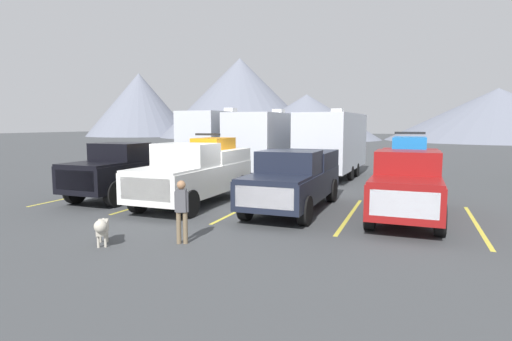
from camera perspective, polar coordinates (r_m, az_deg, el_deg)
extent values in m
plane|color=#3F4244|center=(14.56, -1.57, -5.16)|extent=(240.00, 240.00, 0.00)
cube|color=black|center=(17.43, -17.09, -0.30)|extent=(2.06, 5.78, 0.98)
cube|color=black|center=(15.82, -21.83, 0.80)|extent=(1.94, 1.63, 0.08)
cube|color=black|center=(16.96, -18.28, 2.39)|extent=(1.90, 1.52, 0.73)
cube|color=slate|center=(16.50, -19.61, 2.37)|extent=(1.76, 0.23, 0.54)
cube|color=black|center=(18.60, -14.19, 2.51)|extent=(1.99, 2.67, 0.52)
cube|color=silver|center=(15.32, -23.74, -1.26)|extent=(1.70, 0.08, 0.69)
cylinder|color=black|center=(15.42, -18.88, -3.04)|extent=(0.29, 0.96, 0.96)
cylinder|color=black|center=(16.66, -23.72, -2.56)|extent=(0.29, 0.96, 0.96)
cylinder|color=black|center=(18.54, -11.05, -1.27)|extent=(0.29, 0.96, 0.96)
cylinder|color=black|center=(19.59, -15.60, -0.98)|extent=(0.29, 0.96, 0.96)
cube|color=white|center=(15.21, -8.55, -1.17)|extent=(2.16, 5.87, 0.98)
cube|color=white|center=(13.38, -13.09, -0.01)|extent=(2.03, 1.66, 0.08)
cube|color=white|center=(14.67, -9.64, 2.09)|extent=(1.99, 1.54, 0.83)
cube|color=slate|center=(14.15, -10.91, 2.08)|extent=(1.85, 0.25, 0.61)
cube|color=white|center=(16.52, -5.86, 2.06)|extent=(2.08, 2.71, 0.51)
cube|color=silver|center=(12.81, -15.04, -2.52)|extent=(1.78, 0.08, 0.69)
cylinder|color=black|center=(13.11, -9.20, -4.56)|extent=(0.29, 0.89, 0.88)
cylinder|color=black|center=(14.18, -15.95, -3.90)|extent=(0.29, 0.89, 0.88)
cylinder|color=black|center=(16.61, -2.20, -2.17)|extent=(0.29, 0.89, 0.88)
cylinder|color=black|center=(17.47, -8.02, -1.81)|extent=(0.29, 0.89, 0.88)
cube|color=orange|center=(16.49, -5.88, 3.72)|extent=(1.17, 1.73, 0.45)
cylinder|color=black|center=(15.75, -5.34, 3.59)|extent=(0.18, 0.44, 0.44)
cylinder|color=black|center=(16.19, -8.33, 3.62)|extent=(0.18, 0.44, 0.44)
cylinder|color=black|center=(16.81, -3.52, 3.78)|extent=(0.18, 0.44, 0.44)
cylinder|color=black|center=(17.23, -6.37, 3.81)|extent=(0.18, 0.44, 0.44)
cube|color=black|center=(16.05, -6.69, 4.98)|extent=(1.05, 0.09, 0.08)
cube|color=black|center=(14.09, 5.21, -1.99)|extent=(2.08, 5.85, 0.86)
cube|color=black|center=(12.05, 2.43, -1.14)|extent=(1.95, 1.65, 0.08)
cube|color=black|center=(13.50, 4.62, 1.12)|extent=(1.91, 1.53, 0.76)
cube|color=slate|center=(12.92, 3.84, 1.06)|extent=(1.78, 0.23, 0.56)
cube|color=black|center=(15.52, 6.86, 1.54)|extent=(2.00, 2.70, 0.63)
cube|color=silver|center=(11.38, 1.13, -3.75)|extent=(1.72, 0.08, 0.60)
cylinder|color=black|center=(12.05, 6.80, -5.52)|extent=(0.29, 0.88, 0.88)
cylinder|color=black|center=(12.63, -1.41, -4.92)|extent=(0.29, 0.88, 0.88)
cylinder|color=black|center=(15.85, 10.43, -2.70)|extent=(0.29, 0.88, 0.88)
cylinder|color=black|center=(16.30, 4.00, -2.36)|extent=(0.29, 0.88, 0.88)
cube|color=maroon|center=(13.74, 20.12, -2.41)|extent=(1.99, 5.92, 0.95)
cube|color=maroon|center=(11.56, 19.96, -1.41)|extent=(1.87, 1.67, 0.08)
cube|color=maroon|center=(13.11, 20.21, 0.93)|extent=(1.83, 1.55, 0.75)
cube|color=slate|center=(12.49, 20.15, 0.85)|extent=(1.70, 0.23, 0.55)
cube|color=maroon|center=(15.23, 20.39, 1.44)|extent=(1.92, 2.73, 0.65)
cube|color=silver|center=(10.85, 19.75, -4.40)|extent=(1.64, 0.08, 0.67)
cylinder|color=black|center=(11.86, 24.11, -6.27)|extent=(0.29, 0.86, 0.86)
cylinder|color=black|center=(11.90, 15.49, -5.90)|extent=(0.29, 0.86, 0.86)
cylinder|color=black|center=(15.80, 23.46, -3.19)|extent=(0.29, 0.86, 0.86)
cylinder|color=black|center=(15.83, 17.02, -2.92)|extent=(0.29, 0.86, 0.86)
cube|color=blue|center=(15.19, 20.47, 3.50)|extent=(1.08, 1.75, 0.45)
cylinder|color=black|center=(14.60, 22.13, 3.31)|extent=(0.18, 0.44, 0.44)
cylinder|color=black|center=(14.61, 18.72, 3.45)|extent=(0.18, 0.44, 0.44)
cylinder|color=black|center=(15.79, 22.08, 3.51)|extent=(0.18, 0.44, 0.44)
cylinder|color=black|center=(15.80, 18.93, 3.64)|extent=(0.18, 0.44, 0.44)
cube|color=black|center=(14.69, 20.49, 4.88)|extent=(0.97, 0.09, 0.08)
cube|color=gold|center=(18.64, -22.61, -3.09)|extent=(0.12, 5.50, 0.01)
cube|color=gold|center=(16.37, -13.30, -4.02)|extent=(0.12, 5.50, 0.01)
cube|color=gold|center=(14.67, -1.40, -5.06)|extent=(0.12, 5.50, 0.01)
cube|color=gold|center=(13.74, 12.87, -6.01)|extent=(0.12, 5.50, 0.01)
cube|color=gold|center=(13.74, 28.17, -6.61)|extent=(0.12, 5.50, 0.01)
cube|color=silver|center=(25.22, -4.56, 4.49)|extent=(2.62, 7.08, 3.11)
cube|color=#4C6B99|center=(25.78, -6.86, 4.85)|extent=(0.32, 6.69, 0.24)
cube|color=silver|center=(26.15, -3.51, 8.30)|extent=(0.63, 0.73, 0.30)
cube|color=#333333|center=(21.83, -9.56, -0.52)|extent=(0.17, 1.20, 0.12)
cylinder|color=black|center=(24.11, -3.24, 0.35)|extent=(0.25, 0.77, 0.76)
cylinder|color=black|center=(25.13, -7.56, 0.55)|extent=(0.25, 0.77, 0.76)
cylinder|color=black|center=(25.61, -1.55, 0.71)|extent=(0.25, 0.77, 0.76)
cylinder|color=black|center=(26.57, -5.70, 0.89)|extent=(0.25, 0.77, 0.76)
cube|color=silver|center=(24.06, 2.15, 4.28)|extent=(2.93, 7.89, 2.99)
cube|color=#4C6B99|center=(24.55, -0.68, 4.67)|extent=(0.36, 7.46, 0.24)
cube|color=silver|center=(25.14, 3.15, 8.11)|extent=(0.63, 0.73, 0.30)
cube|color=#333333|center=(20.09, -2.52, -1.04)|extent=(0.17, 1.20, 0.12)
cylinder|color=black|center=(22.89, 4.06, 0.02)|extent=(0.25, 0.77, 0.76)
cylinder|color=black|center=(23.78, -1.35, 0.28)|extent=(0.25, 0.77, 0.76)
cylinder|color=black|center=(24.65, 5.50, 0.47)|extent=(0.25, 0.77, 0.76)
cylinder|color=black|center=(25.48, 0.41, 0.69)|extent=(0.25, 0.77, 0.76)
cube|color=silver|center=(22.99, 10.56, 4.03)|extent=(2.84, 7.00, 2.96)
cube|color=#4C6B99|center=(23.31, 7.50, 4.48)|extent=(0.32, 6.61, 0.24)
cube|color=silver|center=(23.99, 11.20, 8.01)|extent=(0.63, 0.73, 0.30)
cube|color=#333333|center=(19.23, 7.76, -1.42)|extent=(0.17, 1.20, 0.12)
cylinder|color=black|center=(22.08, 12.95, -0.36)|extent=(0.25, 0.77, 0.76)
cylinder|color=black|center=(22.61, 7.13, -0.09)|extent=(0.25, 0.77, 0.76)
cylinder|color=black|center=(23.69, 13.68, 0.07)|extent=(0.25, 0.77, 0.76)
cylinder|color=black|center=(24.19, 8.23, 0.32)|extent=(0.25, 0.77, 0.76)
cylinder|color=#726047|center=(10.34, -9.73, -7.80)|extent=(0.12, 0.12, 0.79)
cylinder|color=#726047|center=(10.37, -10.62, -7.78)|extent=(0.12, 0.12, 0.79)
cube|color=#4C4C51|center=(10.21, -10.25, -4.11)|extent=(0.28, 0.25, 0.56)
sphere|color=#9E704C|center=(10.15, -10.30, -1.96)|extent=(0.21, 0.21, 0.21)
cylinder|color=#4C4C51|center=(10.20, -9.55, -4.27)|extent=(0.09, 0.09, 0.50)
cylinder|color=#4C4C51|center=(10.24, -10.95, -4.26)|extent=(0.09, 0.09, 0.50)
cube|color=beige|center=(10.76, -20.46, -7.35)|extent=(0.58, 0.68, 0.28)
sphere|color=beige|center=(10.38, -20.67, -7.23)|extent=(0.30, 0.30, 0.30)
cylinder|color=beige|center=(11.10, -20.30, -6.64)|extent=(0.13, 0.15, 0.20)
cylinder|color=beige|center=(10.60, -20.08, -9.15)|extent=(0.06, 0.06, 0.30)
cylinder|color=beige|center=(10.61, -20.95, -9.16)|extent=(0.06, 0.06, 0.30)
cylinder|color=beige|center=(11.04, -19.88, -8.51)|extent=(0.06, 0.06, 0.30)
cylinder|color=beige|center=(11.06, -20.71, -8.52)|extent=(0.06, 0.06, 0.30)
cone|color=slate|center=(108.18, -15.78, 8.73)|extent=(25.91, 25.91, 15.53)
cone|color=slate|center=(95.25, -2.21, 9.99)|extent=(36.08, 36.08, 17.76)
cone|color=slate|center=(80.74, 6.98, 7.35)|extent=(28.34, 28.34, 8.64)
cone|color=slate|center=(85.42, 30.35, 6.70)|extent=(38.12, 38.12, 9.30)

